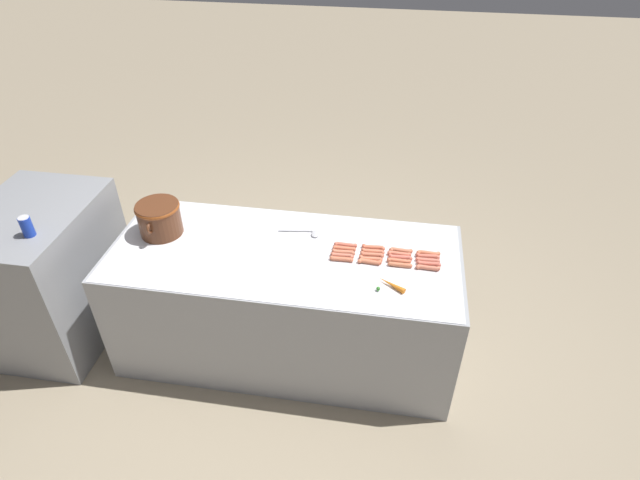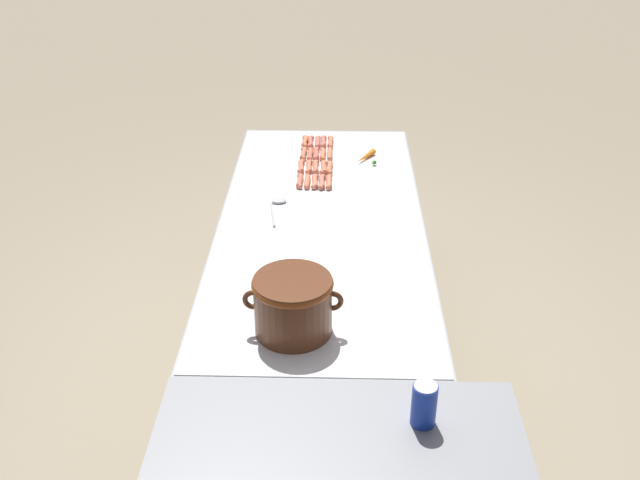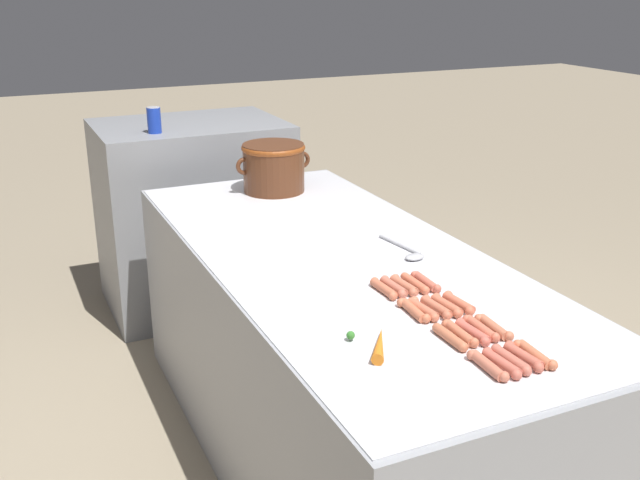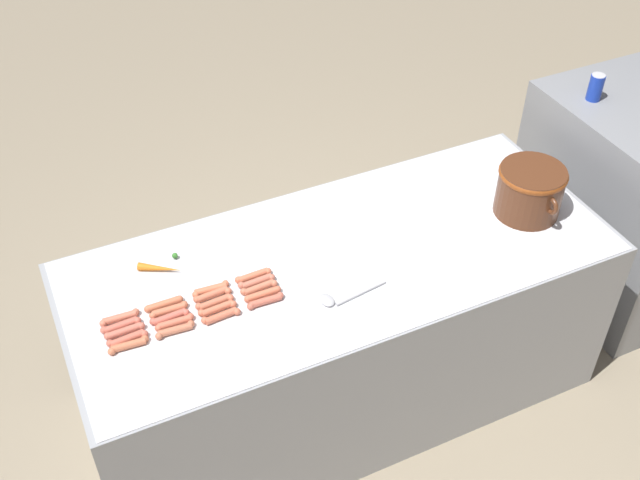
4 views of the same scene
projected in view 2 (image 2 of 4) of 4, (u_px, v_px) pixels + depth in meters
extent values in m
plane|color=gray|center=(321.00, 364.00, 3.62)|extent=(20.00, 20.00, 0.00)
cube|color=#9EA0A5|center=(321.00, 297.00, 3.41)|extent=(0.91, 2.15, 0.82)
cube|color=silver|center=(321.00, 220.00, 3.20)|extent=(0.89, 2.11, 0.00)
cylinder|color=#D37156|center=(330.00, 142.00, 3.94)|extent=(0.03, 0.12, 0.03)
sphere|color=#D37156|center=(330.00, 138.00, 3.99)|extent=(0.03, 0.03, 0.03)
sphere|color=#D37156|center=(331.00, 146.00, 3.89)|extent=(0.03, 0.03, 0.03)
cylinder|color=#D1714D|center=(330.00, 154.00, 3.80)|extent=(0.03, 0.12, 0.03)
sphere|color=#D1714D|center=(330.00, 149.00, 3.85)|extent=(0.03, 0.03, 0.03)
sphere|color=#D1714D|center=(330.00, 158.00, 3.75)|extent=(0.03, 0.03, 0.03)
cylinder|color=#D7724E|center=(329.00, 168.00, 3.65)|extent=(0.04, 0.12, 0.03)
sphere|color=#D7724E|center=(329.00, 163.00, 3.70)|extent=(0.03, 0.03, 0.03)
sphere|color=#D7724E|center=(330.00, 173.00, 3.60)|extent=(0.03, 0.03, 0.03)
cylinder|color=#D5704E|center=(329.00, 182.00, 3.50)|extent=(0.03, 0.12, 0.03)
sphere|color=#D5704E|center=(330.00, 177.00, 3.55)|extent=(0.03, 0.03, 0.03)
sphere|color=#D5704E|center=(328.00, 187.00, 3.45)|extent=(0.03, 0.03, 0.03)
cylinder|color=#CE6552|center=(323.00, 142.00, 3.95)|extent=(0.03, 0.12, 0.03)
sphere|color=#CE6552|center=(324.00, 138.00, 4.00)|extent=(0.03, 0.03, 0.03)
sphere|color=#CE6552|center=(323.00, 146.00, 3.90)|extent=(0.03, 0.03, 0.03)
cylinder|color=#D3714F|center=(323.00, 154.00, 3.80)|extent=(0.03, 0.12, 0.03)
sphere|color=#D3714F|center=(323.00, 150.00, 3.85)|extent=(0.03, 0.03, 0.03)
sphere|color=#D3714F|center=(323.00, 159.00, 3.74)|extent=(0.03, 0.03, 0.03)
cylinder|color=#CE6F50|center=(323.00, 167.00, 3.65)|extent=(0.04, 0.12, 0.03)
sphere|color=#CE6F50|center=(324.00, 163.00, 3.70)|extent=(0.03, 0.03, 0.03)
sphere|color=#CE6F50|center=(322.00, 172.00, 3.60)|extent=(0.03, 0.03, 0.03)
cylinder|color=#C96E56|center=(322.00, 182.00, 3.50)|extent=(0.03, 0.12, 0.03)
sphere|color=#C96E56|center=(323.00, 177.00, 3.55)|extent=(0.03, 0.03, 0.03)
sphere|color=#C96E56|center=(321.00, 187.00, 3.45)|extent=(0.03, 0.03, 0.03)
cylinder|color=#CC6B56|center=(318.00, 142.00, 3.94)|extent=(0.03, 0.12, 0.03)
sphere|color=#CC6B56|center=(318.00, 138.00, 3.99)|extent=(0.03, 0.03, 0.03)
sphere|color=#CC6B56|center=(317.00, 146.00, 3.89)|extent=(0.03, 0.03, 0.03)
cylinder|color=#D06553|center=(316.00, 154.00, 3.80)|extent=(0.03, 0.12, 0.03)
sphere|color=#D06553|center=(317.00, 149.00, 3.85)|extent=(0.03, 0.03, 0.03)
sphere|color=#D06553|center=(315.00, 158.00, 3.75)|extent=(0.03, 0.03, 0.03)
cylinder|color=#CC6D4F|center=(316.00, 167.00, 3.66)|extent=(0.03, 0.12, 0.03)
sphere|color=#CC6D4F|center=(317.00, 162.00, 3.71)|extent=(0.03, 0.03, 0.03)
sphere|color=#CC6D4F|center=(315.00, 172.00, 3.61)|extent=(0.03, 0.03, 0.03)
cylinder|color=#CA7052|center=(315.00, 182.00, 3.51)|extent=(0.03, 0.12, 0.03)
sphere|color=#CA7052|center=(316.00, 177.00, 3.56)|extent=(0.03, 0.03, 0.03)
sphere|color=#CA7052|center=(314.00, 187.00, 3.46)|extent=(0.03, 0.03, 0.03)
cylinder|color=#CB644F|center=(311.00, 142.00, 3.94)|extent=(0.03, 0.12, 0.03)
sphere|color=#CB644F|center=(312.00, 138.00, 3.99)|extent=(0.03, 0.03, 0.03)
sphere|color=#CB644F|center=(310.00, 146.00, 3.89)|extent=(0.03, 0.03, 0.03)
cylinder|color=#D36B50|center=(310.00, 154.00, 3.80)|extent=(0.03, 0.12, 0.03)
sphere|color=#D36B50|center=(310.00, 150.00, 3.85)|extent=(0.03, 0.03, 0.03)
sphere|color=#D36B50|center=(310.00, 159.00, 3.75)|extent=(0.03, 0.03, 0.03)
cylinder|color=#D26E4F|center=(309.00, 167.00, 3.66)|extent=(0.03, 0.12, 0.03)
sphere|color=#D26E4F|center=(310.00, 162.00, 3.71)|extent=(0.03, 0.03, 0.03)
sphere|color=#D26E4F|center=(308.00, 172.00, 3.61)|extent=(0.03, 0.03, 0.03)
cylinder|color=#D86E4E|center=(307.00, 181.00, 3.51)|extent=(0.03, 0.12, 0.03)
sphere|color=#D86E4E|center=(308.00, 176.00, 3.56)|extent=(0.03, 0.03, 0.03)
sphere|color=#D86E4E|center=(307.00, 187.00, 3.46)|extent=(0.03, 0.03, 0.03)
cylinder|color=#D3714C|center=(305.00, 142.00, 3.95)|extent=(0.04, 0.12, 0.03)
sphere|color=#D3714C|center=(305.00, 138.00, 4.00)|extent=(0.03, 0.03, 0.03)
sphere|color=#D3714C|center=(305.00, 146.00, 3.90)|extent=(0.03, 0.03, 0.03)
cylinder|color=#CB7251|center=(304.00, 154.00, 3.80)|extent=(0.04, 0.12, 0.03)
sphere|color=#CB7251|center=(303.00, 149.00, 3.86)|extent=(0.03, 0.03, 0.03)
sphere|color=#CB7251|center=(304.00, 158.00, 3.75)|extent=(0.03, 0.03, 0.03)
cylinder|color=#D56B4D|center=(301.00, 167.00, 3.66)|extent=(0.04, 0.12, 0.03)
sphere|color=#D56B4D|center=(302.00, 162.00, 3.71)|extent=(0.03, 0.03, 0.03)
sphere|color=#D56B4D|center=(300.00, 171.00, 3.61)|extent=(0.03, 0.03, 0.03)
cylinder|color=#CC654F|center=(300.00, 181.00, 3.51)|extent=(0.03, 0.12, 0.03)
sphere|color=#CC654F|center=(300.00, 176.00, 3.56)|extent=(0.03, 0.03, 0.03)
sphere|color=#CC654F|center=(300.00, 186.00, 3.46)|extent=(0.03, 0.03, 0.03)
cylinder|color=#562D19|center=(293.00, 305.00, 2.45)|extent=(0.27, 0.27, 0.21)
torus|color=brown|center=(292.00, 284.00, 2.40)|extent=(0.28, 0.28, 0.03)
torus|color=#562D19|center=(332.00, 301.00, 2.44)|extent=(0.08, 0.02, 0.08)
torus|color=#562D19|center=(254.00, 300.00, 2.44)|extent=(0.08, 0.02, 0.08)
cylinder|color=#B7B7BC|center=(273.00, 215.00, 3.23)|extent=(0.04, 0.22, 0.01)
ellipsoid|color=#B7B7BC|center=(279.00, 201.00, 3.34)|extent=(0.08, 0.06, 0.02)
cone|color=orange|center=(365.00, 157.00, 3.76)|extent=(0.12, 0.16, 0.03)
sphere|color=#387F2D|center=(374.00, 162.00, 3.70)|extent=(0.02, 0.02, 0.02)
cylinder|color=#1938B2|center=(424.00, 405.00, 1.84)|extent=(0.07, 0.07, 0.12)
cylinder|color=silver|center=(426.00, 386.00, 1.81)|extent=(0.06, 0.06, 0.00)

